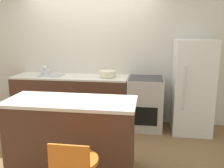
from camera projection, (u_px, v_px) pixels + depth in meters
ground_plane at (84, 131)px, 4.51m from camera, size 14.00×14.00×0.00m
wall_back at (91, 55)px, 4.89m from camera, size 8.00×0.06×2.60m
back_counter at (71, 100)px, 4.78m from camera, size 2.16×0.64×0.94m
kitchen_island at (72, 135)px, 3.20m from camera, size 1.63×0.69×0.94m
oven_range at (145, 103)px, 4.58m from camera, size 0.63×0.65×0.94m
refrigerator at (192, 87)px, 4.36m from camera, size 0.65×0.71×1.63m
kettle at (45, 71)px, 4.75m from camera, size 0.16×0.16×0.18m
mixing_bowl at (107, 74)px, 4.57m from camera, size 0.30×0.30×0.11m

